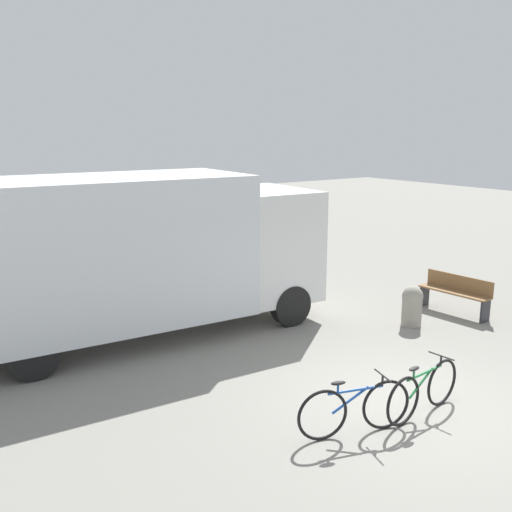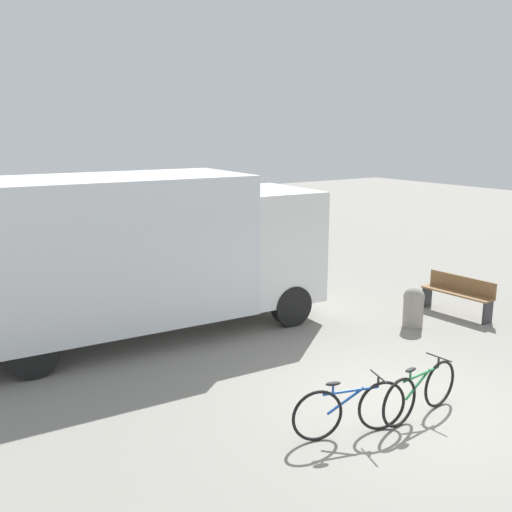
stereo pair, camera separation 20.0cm
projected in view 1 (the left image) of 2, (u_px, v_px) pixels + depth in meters
The scene contains 6 objects.
ground_plane at pixel (405, 403), 8.86m from camera, with size 60.00×60.00×0.00m, color gray.
delivery_truck at pixel (138, 250), 11.42m from camera, with size 7.68×2.99×3.28m.
park_bench at pixel (456, 292), 13.08m from camera, with size 0.52×1.69×0.88m.
bicycle_near at pixel (355, 408), 7.87m from camera, with size 1.66×0.60×0.84m.
bicycle_middle at pixel (423, 390), 8.42m from camera, with size 1.72×0.44×0.84m.
bollard_near_bench at pixel (412, 305), 12.24m from camera, with size 0.45×0.45×0.88m.
Camera 1 is at (-6.57, -5.33, 4.18)m, focal length 40.00 mm.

